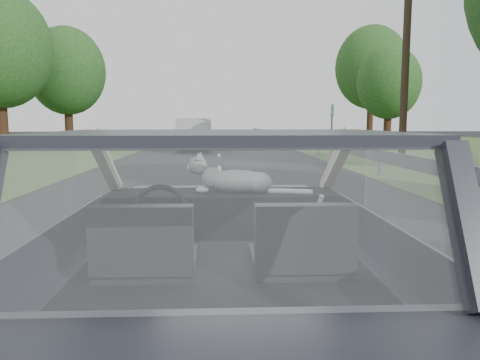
{
  "coord_description": "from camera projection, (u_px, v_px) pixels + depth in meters",
  "views": [
    {
      "loc": [
        -0.03,
        -2.63,
        1.49
      ],
      "look_at": [
        0.12,
        0.51,
        1.1
      ],
      "focal_mm": 35.0,
      "sensor_mm": 36.0,
      "label": 1
    }
  ],
  "objects": [
    {
      "name": "dashboard",
      "position": [
        222.0,
        213.0,
        3.31
      ],
      "size": [
        1.58,
        0.45,
        0.3
      ],
      "primitive_type": "cube",
      "color": "black",
      "rests_on": "subject_car"
    },
    {
      "name": "guardrail",
      "position": [
        376.0,
        155.0,
        12.83
      ],
      "size": [
        0.05,
        90.0,
        0.32
      ],
      "primitive_type": "cube",
      "color": "gray",
      "rests_on": "ground"
    },
    {
      "name": "cat",
      "position": [
        238.0,
        180.0,
        3.24
      ],
      "size": [
        0.65,
        0.3,
        0.28
      ],
      "primitive_type": "ellipsoid",
      "rotation": [
        0.0,
        0.0,
        -0.18
      ],
      "color": "gray",
      "rests_on": "dashboard"
    },
    {
      "name": "other_car",
      "position": [
        194.0,
        135.0,
        23.77
      ],
      "size": [
        2.11,
        5.09,
        1.66
      ],
      "primitive_type": "imported",
      "rotation": [
        0.0,
        0.0,
        0.02
      ],
      "color": "#B5B6B7",
      "rests_on": "ground"
    },
    {
      "name": "tree_3",
      "position": [
        371.0,
        84.0,
        41.36
      ],
      "size": [
        6.49,
        6.49,
        9.61
      ],
      "primitive_type": null,
      "rotation": [
        0.0,
        0.0,
        -0.02
      ],
      "color": "#134214",
      "rests_on": "ground"
    },
    {
      "name": "tree_5",
      "position": [
        0.0,
        72.0,
        23.51
      ],
      "size": [
        5.39,
        5.39,
        7.93
      ],
      "primitive_type": null,
      "rotation": [
        0.0,
        0.0,
        0.03
      ],
      "color": "#134214",
      "rests_on": "ground"
    },
    {
      "name": "highway_sign",
      "position": [
        332.0,
        129.0,
        22.12
      ],
      "size": [
        0.21,
        0.92,
        2.3
      ],
      "primitive_type": "cube",
      "rotation": [
        0.0,
        0.0,
        -0.13
      ],
      "color": "#176630",
      "rests_on": "ground"
    },
    {
      "name": "tree_2",
      "position": [
        388.0,
        97.0,
        29.73
      ],
      "size": [
        4.71,
        4.71,
        6.07
      ],
      "primitive_type": null,
      "rotation": [
        0.0,
        0.0,
        -0.2
      ],
      "color": "#134214",
      "rests_on": "ground"
    },
    {
      "name": "steering_wheel",
      "position": [
        160.0,
        212.0,
        2.99
      ],
      "size": [
        0.36,
        0.36,
        0.04
      ],
      "primitive_type": "torus",
      "color": "black",
      "rests_on": "dashboard"
    },
    {
      "name": "tree_6",
      "position": [
        67.0,
        88.0,
        28.63
      ],
      "size": [
        5.15,
        5.15,
        7.02
      ],
      "primitive_type": null,
      "rotation": [
        0.0,
        0.0,
        0.12
      ],
      "color": "#134214",
      "rests_on": "ground"
    },
    {
      "name": "utility_pole",
      "position": [
        406.0,
        49.0,
        15.85
      ],
      "size": [
        0.33,
        0.33,
        7.85
      ],
      "primitive_type": "cylinder",
      "rotation": [
        0.0,
        0.0,
        0.36
      ],
      "color": "black",
      "rests_on": "ground"
    },
    {
      "name": "passenger_seat",
      "position": [
        301.0,
        241.0,
        2.41
      ],
      "size": [
        0.5,
        0.72,
        0.42
      ],
      "primitive_type": "cube",
      "color": "black",
      "rests_on": "subject_car"
    },
    {
      "name": "subject_car",
      "position": [
        224.0,
        255.0,
        2.7
      ],
      "size": [
        1.8,
        4.0,
        1.45
      ],
      "primitive_type": "cube",
      "color": "#23242A",
      "rests_on": "ground"
    },
    {
      "name": "driver_seat",
      "position": [
        145.0,
        243.0,
        2.38
      ],
      "size": [
        0.5,
        0.72,
        0.42
      ],
      "primitive_type": "cube",
      "color": "black",
      "rests_on": "subject_car"
    }
  ]
}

